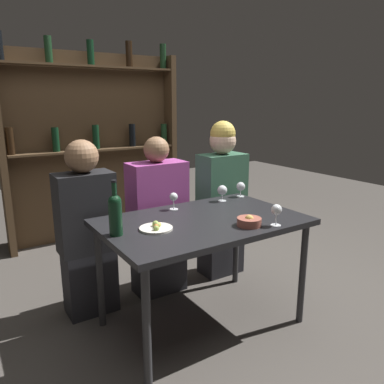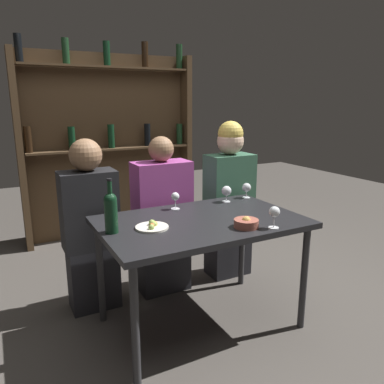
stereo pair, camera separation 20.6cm
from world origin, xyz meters
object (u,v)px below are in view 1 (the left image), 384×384
Objects in this scene: wine_glass_3 at (222,191)px; snack_bowl at (249,221)px; food_plate_0 at (156,228)px; seated_person_center at (158,222)px; wine_glass_1 at (241,187)px; seated_person_right at (222,200)px; wine_glass_0 at (276,211)px; seated_person_left at (87,233)px; wine_glass_2 at (174,198)px; wine_bottle at (115,212)px.

wine_glass_3 is 0.57m from snack_bowl.
seated_person_center is at bearing 61.58° from food_plate_0.
wine_glass_1 is 0.29m from seated_person_right.
wine_glass_1 is at bearing 67.26° from wine_glass_0.
wine_glass_0 is at bearing -70.12° from seated_person_center.
seated_person_right is (0.60, 0.00, 0.08)m from seated_person_center.
seated_person_left is at bearing 180.00° from seated_person_right.
seated_person_center is (0.30, 0.56, -0.18)m from food_plate_0.
wine_glass_0 is 0.17m from snack_bowl.
wine_glass_1 is 0.20m from wine_glass_3.
wine_glass_0 is 0.62m from wine_glass_3.
wine_glass_2 is 0.41m from wine_glass_3.
wine_bottle reaches higher than food_plate_0.
wine_glass_1 is 0.59× the size of food_plate_0.
snack_bowl is at bearing -69.19° from wine_glass_2.
snack_bowl is (-0.13, 0.08, -0.07)m from wine_glass_0.
wine_glass_0 is at bearing -27.39° from food_plate_0.
wine_glass_3 is (0.07, 0.61, -0.01)m from wine_glass_0.
snack_bowl is at bearing -47.96° from seated_person_left.
seated_person_right is (0.90, 0.56, -0.10)m from food_plate_0.
seated_person_right is (0.41, 0.80, -0.11)m from snack_bowl.
wine_glass_0 is 0.11× the size of seated_person_center.
wine_glass_0 is at bearing -107.28° from seated_person_right.
seated_person_center reaches higher than snack_bowl.
seated_person_right is at bearing 25.00° from wine_bottle.
wine_glass_0 is 0.90× the size of snack_bowl.
seated_person_right reaches higher than wine_glass_2.
food_plate_0 is 1.34× the size of snack_bowl.
seated_person_right is at bearing 72.72° from wine_glass_0.
food_plate_0 is 0.16× the size of seated_person_center.
seated_person_center is (0.02, 0.27, -0.25)m from wine_glass_2.
wine_bottle is 2.60× the size of wine_glass_3.
seated_person_center is at bearing 180.00° from seated_person_right.
seated_person_center reaches higher than wine_bottle.
seated_person_center is (-0.19, 0.80, -0.19)m from snack_bowl.
food_plate_0 is at bearing -9.22° from wine_bottle.
wine_bottle is 0.24× the size of seated_person_right.
wine_bottle is 2.14× the size of snack_bowl.
snack_bowl is 0.91m from seated_person_right.
wine_glass_0 reaches higher than food_plate_0.
wine_glass_1 is at bearing 7.98° from wine_glass_3.
wine_glass_1 is 0.69m from snack_bowl.
seated_person_left is at bearing 132.04° from snack_bowl.
wine_glass_1 is at bearing 2.34° from wine_glass_2.
wine_bottle reaches higher than wine_glass_2.
seated_person_left is (-0.01, 0.53, -0.28)m from wine_bottle.
wine_glass_0 is 0.71m from food_plate_0.
seated_person_left is 1.01× the size of seated_person_center.
wine_glass_0 reaches higher than wine_glass_2.
wine_bottle is 0.59m from seated_person_left.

